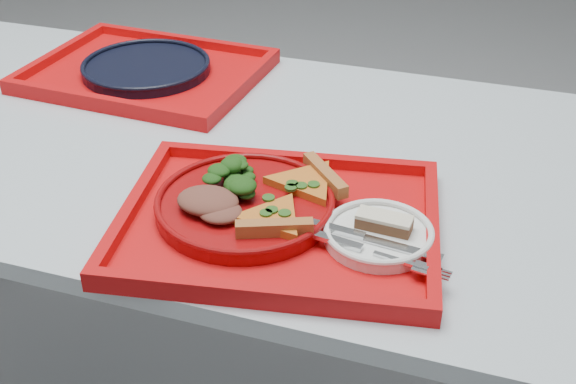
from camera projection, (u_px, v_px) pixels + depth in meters
The scene contains 13 objects.
table at pixel (153, 167), 1.33m from camera, with size 1.60×0.80×0.75m.
tray_main at pixel (279, 225), 1.04m from camera, with size 0.45×0.35×0.01m, color red.
tray_far at pixel (147, 75), 1.48m from camera, with size 0.45×0.35×0.01m, color red.
dinner_plate at pixel (245, 206), 1.05m from camera, with size 0.26×0.26×0.02m, color maroon.
side_plate at pixel (378, 236), 0.99m from camera, with size 0.15×0.15×0.01m, color white.
navy_plate at pixel (146, 68), 1.47m from camera, with size 0.26×0.26×0.02m, color black.
pizza_slice_a at pixel (273, 215), 1.00m from camera, with size 0.12×0.10×0.02m, color orange, non-canonical shape.
pizza_slice_b at pixel (306, 180), 1.07m from camera, with size 0.13×0.11×0.02m, color orange, non-canonical shape.
salad_heap at pixel (229, 170), 1.07m from camera, with size 0.10×0.09×0.05m, color black.
meat_portion at pixel (208, 201), 1.02m from camera, with size 0.09×0.07×0.03m, color brown.
dessert_bar at pixel (384, 222), 0.99m from camera, with size 0.08×0.04×0.02m.
knife at pixel (375, 240), 0.97m from camera, with size 0.18×0.02×0.01m, color silver.
fork at pixel (372, 252), 0.94m from camera, with size 0.18×0.02×0.01m, color silver.
Camera 1 is at (0.59, -1.01, 1.36)m, focal length 45.00 mm.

